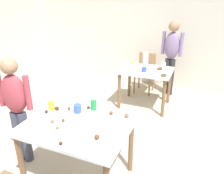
% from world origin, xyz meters
% --- Properties ---
extents(ground_plane, '(6.40, 6.40, 0.00)m').
position_xyz_m(ground_plane, '(0.00, 0.00, 0.00)').
color(ground_plane, tan).
extents(wall_back, '(6.40, 0.10, 2.60)m').
position_xyz_m(wall_back, '(0.00, 3.20, 1.30)').
color(wall_back, beige).
rests_on(wall_back, ground_plane).
extents(dining_table_near, '(1.13, 0.84, 0.75)m').
position_xyz_m(dining_table_near, '(-0.09, -0.25, 0.65)').
color(dining_table_near, silver).
rests_on(dining_table_near, ground_plane).
extents(dining_table_far, '(0.96, 0.73, 0.75)m').
position_xyz_m(dining_table_far, '(0.11, 1.91, 0.63)').
color(dining_table_far, silver).
rests_on(dining_table_far, ground_plane).
extents(chair_far_table, '(0.41, 0.41, 0.87)m').
position_xyz_m(chair_far_table, '(-0.07, 2.63, 0.50)').
color(chair_far_table, olive).
rests_on(chair_far_table, ground_plane).
extents(person_girl_near, '(0.46, 0.24, 1.39)m').
position_xyz_m(person_girl_near, '(-0.94, -0.23, 0.82)').
color(person_girl_near, '#383D4C').
rests_on(person_girl_near, ground_plane).
extents(person_adult_far, '(0.45, 0.27, 1.58)m').
position_xyz_m(person_adult_far, '(0.45, 2.66, 0.95)').
color(person_adult_far, '#28282D').
rests_on(person_adult_far, ground_plane).
extents(mixing_bowl, '(0.19, 0.19, 0.08)m').
position_xyz_m(mixing_bowl, '(-0.28, -0.56, 0.79)').
color(mixing_bowl, white).
rests_on(mixing_bowl, dining_table_near).
extents(soda_can, '(0.07, 0.07, 0.12)m').
position_xyz_m(soda_can, '(-0.07, 0.12, 0.81)').
color(soda_can, '#198438').
rests_on(soda_can, dining_table_near).
extents(fork_near, '(0.17, 0.02, 0.01)m').
position_xyz_m(fork_near, '(0.33, -0.47, 0.75)').
color(fork_near, silver).
rests_on(fork_near, dining_table_near).
extents(cup_near_0, '(0.09, 0.09, 0.10)m').
position_xyz_m(cup_near_0, '(-0.22, -0.01, 0.80)').
color(cup_near_0, '#3351B2').
rests_on(cup_near_0, dining_table_near).
extents(cup_near_1, '(0.08, 0.08, 0.10)m').
position_xyz_m(cup_near_1, '(-0.54, -0.08, 0.80)').
color(cup_near_1, yellow).
rests_on(cup_near_1, dining_table_near).
extents(cake_ball_0, '(0.04, 0.04, 0.04)m').
position_xyz_m(cake_ball_0, '(-0.54, -0.17, 0.77)').
color(cake_ball_0, '#3D2319').
rests_on(cake_ball_0, dining_table_near).
extents(cake_ball_1, '(0.04, 0.04, 0.04)m').
position_xyz_m(cake_ball_1, '(-0.35, -0.32, 0.77)').
color(cake_ball_1, brown).
rests_on(cake_ball_1, dining_table_near).
extents(cake_ball_2, '(0.04, 0.04, 0.04)m').
position_xyz_m(cake_ball_2, '(-0.04, -0.61, 0.77)').
color(cake_ball_2, '#3D2319').
rests_on(cake_ball_2, dining_table_near).
extents(cake_ball_3, '(0.04, 0.04, 0.04)m').
position_xyz_m(cake_ball_3, '(-0.14, 0.11, 0.77)').
color(cake_ball_3, '#3D2319').
rests_on(cake_ball_3, dining_table_near).
extents(cake_ball_4, '(0.05, 0.05, 0.05)m').
position_xyz_m(cake_ball_4, '(-0.40, -0.48, 0.77)').
color(cake_ball_4, '#3D2319').
rests_on(cake_ball_4, dining_table_near).
extents(cake_ball_5, '(0.05, 0.05, 0.05)m').
position_xyz_m(cake_ball_5, '(-0.47, -0.06, 0.78)').
color(cake_ball_5, '#3D2319').
rests_on(cake_ball_5, dining_table_near).
extents(cake_ball_6, '(0.04, 0.04, 0.04)m').
position_xyz_m(cake_ball_6, '(0.17, 0.09, 0.77)').
color(cake_ball_6, brown).
rests_on(cake_ball_6, dining_table_near).
extents(cake_ball_7, '(0.04, 0.04, 0.04)m').
position_xyz_m(cake_ball_7, '(-0.26, -0.26, 0.77)').
color(cake_ball_7, brown).
rests_on(cake_ball_7, dining_table_near).
extents(cake_ball_8, '(0.04, 0.04, 0.04)m').
position_xyz_m(cake_ball_8, '(-0.35, -0.00, 0.77)').
color(cake_ball_8, brown).
rests_on(cake_ball_8, dining_table_near).
extents(cake_ball_9, '(0.05, 0.05, 0.05)m').
position_xyz_m(cake_ball_9, '(0.23, -0.40, 0.78)').
color(cake_ball_9, brown).
rests_on(cake_ball_9, dining_table_near).
extents(cake_ball_10, '(0.04, 0.04, 0.04)m').
position_xyz_m(cake_ball_10, '(-0.23, -0.41, 0.77)').
color(cake_ball_10, brown).
rests_on(cake_ball_10, dining_table_near).
extents(cake_ball_11, '(0.05, 0.05, 0.05)m').
position_xyz_m(cake_ball_11, '(0.36, 0.10, 0.78)').
color(cake_ball_11, brown).
rests_on(cake_ball_11, dining_table_near).
extents(pitcher_far, '(0.11, 0.11, 0.25)m').
position_xyz_m(pitcher_far, '(0.02, 2.20, 0.87)').
color(pitcher_far, white).
rests_on(pitcher_far, dining_table_far).
extents(cup_far_0, '(0.09, 0.09, 0.09)m').
position_xyz_m(cup_far_0, '(0.11, 1.76, 0.80)').
color(cup_far_0, '#3351B2').
rests_on(cup_far_0, dining_table_far).
extents(cup_far_1, '(0.08, 0.08, 0.11)m').
position_xyz_m(cup_far_1, '(0.40, 2.12, 0.81)').
color(cup_far_1, white).
rests_on(cup_far_1, dining_table_far).
extents(cup_far_2, '(0.07, 0.07, 0.10)m').
position_xyz_m(cup_far_2, '(-0.30, 1.95, 0.80)').
color(cup_far_2, white).
rests_on(cup_far_2, dining_table_far).
extents(cup_far_3, '(0.08, 0.08, 0.12)m').
position_xyz_m(cup_far_3, '(-0.26, 1.84, 0.81)').
color(cup_far_3, white).
rests_on(cup_far_3, dining_table_far).
extents(donut_far_0, '(0.11, 0.11, 0.03)m').
position_xyz_m(donut_far_0, '(0.15, 1.94, 0.77)').
color(donut_far_0, pink).
rests_on(donut_far_0, dining_table_far).
extents(donut_far_1, '(0.11, 0.11, 0.03)m').
position_xyz_m(donut_far_1, '(0.35, 2.01, 0.77)').
color(donut_far_1, brown).
rests_on(donut_far_1, dining_table_far).
extents(donut_far_2, '(0.11, 0.11, 0.03)m').
position_xyz_m(donut_far_2, '(0.49, 1.66, 0.77)').
color(donut_far_2, brown).
rests_on(donut_far_2, dining_table_far).
extents(donut_far_3, '(0.11, 0.11, 0.03)m').
position_xyz_m(donut_far_3, '(0.04, 1.63, 0.77)').
color(donut_far_3, white).
rests_on(donut_far_3, dining_table_far).
extents(donut_far_4, '(0.11, 0.11, 0.03)m').
position_xyz_m(donut_far_4, '(-0.22, 2.18, 0.77)').
color(donut_far_4, gold).
rests_on(donut_far_4, dining_table_far).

